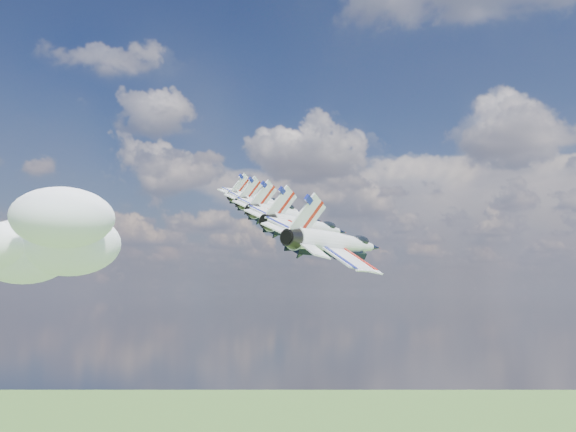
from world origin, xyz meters
The scene contains 6 objects.
cloud_left centered at (-101.82, 58.18, 166.17)m, with size 49.35×38.77×19.39m, color white.
jet_0 centered at (-8.11, 29.18, 165.44)m, with size 10.81×16.00×4.78m, color white, non-canonical shape.
jet_1 centered at (0.29, 20.11, 162.74)m, with size 10.81×16.00×4.78m, color white, non-canonical shape.
jet_2 centered at (8.69, 11.04, 160.03)m, with size 10.81×16.00×4.78m, color silver, non-canonical shape.
jet_3 centered at (17.09, 1.96, 157.33)m, with size 10.81×16.00×4.78m, color white, non-canonical shape.
jet_4 centered at (25.50, -7.11, 154.62)m, with size 10.81×16.00×4.78m, color silver, non-canonical shape.
Camera 1 is at (52.46, -58.50, 150.14)m, focal length 40.00 mm.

